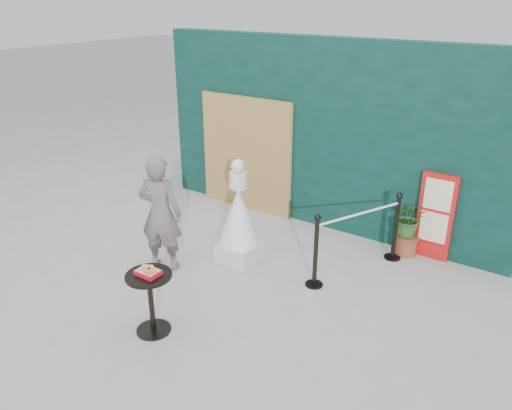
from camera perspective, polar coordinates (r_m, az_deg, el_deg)
The scene contains 10 objects.
ground at distance 6.28m, azimuth -6.32°, elevation -12.04°, with size 60.00×60.00×0.00m, color #ADAAA5.
back_wall at distance 8.05m, azimuth 7.92°, elevation 7.83°, with size 6.00×0.30×3.00m, color black.
bamboo_fence at distance 8.71m, azimuth -1.16°, elevation 5.81°, with size 1.80×0.08×2.00m, color tan.
woman at distance 6.91m, azimuth -10.86°, elevation -0.97°, with size 0.60×0.40×1.65m, color #685961.
menu_board at distance 7.55m, azimuth 19.80°, elevation -1.30°, with size 0.50×0.07×1.30m.
statue at distance 7.06m, azimuth -2.00°, elevation -1.80°, with size 0.60×0.60×1.54m.
cafe_table at distance 5.79m, azimuth -11.99°, elevation -9.91°, with size 0.52×0.52×0.75m.
food_basket at distance 5.64m, azimuth -12.20°, elevation -7.45°, with size 0.26×0.19×0.11m.
planter at distance 7.60m, azimuth 17.05°, elevation -1.95°, with size 0.52×0.45×0.88m.
stanchion_barrier at distance 6.96m, azimuth 11.54°, elevation -3.88°, with size 0.84×1.54×1.03m.
Camera 1 is at (3.43, -3.82, 3.62)m, focal length 35.00 mm.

